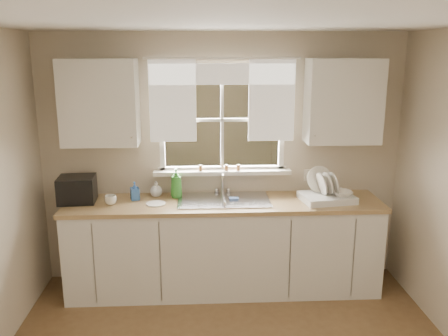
{
  "coord_description": "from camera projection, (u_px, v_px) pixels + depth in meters",
  "views": [
    {
      "loc": [
        -0.22,
        -2.65,
        2.33
      ],
      "look_at": [
        0.0,
        1.65,
        1.25
      ],
      "focal_mm": 38.0,
      "sensor_mm": 36.0,
      "label": 1
    }
  ],
  "objects": [
    {
      "name": "ceiling",
      "position": [
        240.0,
        17.0,
        2.54
      ],
      "size": [
        3.6,
        4.0,
        0.02
      ],
      "primitive_type": "cube",
      "color": "silver",
      "rests_on": "room_walls"
    },
    {
      "name": "countertop",
      "position": [
        224.0,
        203.0,
        4.56
      ],
      "size": [
        3.04,
        0.65,
        0.04
      ],
      "primitive_type": "cube",
      "color": "#A28151",
      "rests_on": "base_cabinets"
    },
    {
      "name": "base_cabinets",
      "position": [
        224.0,
        247.0,
        4.67
      ],
      "size": [
        3.0,
        0.62,
        0.87
      ],
      "primitive_type": "cube",
      "color": "silver",
      "rests_on": "ground"
    },
    {
      "name": "soap_bottle_a",
      "position": [
        176.0,
        183.0,
        4.65
      ],
      "size": [
        0.13,
        0.13,
        0.3
      ],
      "primitive_type": "imported",
      "rotation": [
        0.0,
        0.0,
        -0.15
      ],
      "color": "#30822A",
      "rests_on": "countertop"
    },
    {
      "name": "saucer",
      "position": [
        156.0,
        204.0,
        4.47
      ],
      "size": [
        0.18,
        0.18,
        0.01
      ],
      "primitive_type": "cylinder",
      "color": "white",
      "rests_on": "countertop"
    },
    {
      "name": "soap_bottle_c",
      "position": [
        156.0,
        189.0,
        4.7
      ],
      "size": [
        0.16,
        0.16,
        0.15
      ],
      "primitive_type": "imported",
      "rotation": [
        0.0,
        0.0,
        0.41
      ],
      "color": "beige",
      "rests_on": "countertop"
    },
    {
      "name": "window",
      "position": [
        222.0,
        137.0,
        4.72
      ],
      "size": [
        1.38,
        0.16,
        1.06
      ],
      "color": "white",
      "rests_on": "room_walls"
    },
    {
      "name": "soap_bottle_b",
      "position": [
        135.0,
        191.0,
        4.58
      ],
      "size": [
        0.1,
        0.1,
        0.18
      ],
      "primitive_type": "imported",
      "rotation": [
        0.0,
        0.0,
        0.31
      ],
      "color": "#3164B8",
      "rests_on": "countertop"
    },
    {
      "name": "upper_cabinet_left",
      "position": [
        100.0,
        103.0,
        4.41
      ],
      "size": [
        0.7,
        0.33,
        0.8
      ],
      "primitive_type": "cube",
      "color": "silver",
      "rests_on": "room_walls"
    },
    {
      "name": "wall_outlet",
      "position": [
        308.0,
        175.0,
        4.85
      ],
      "size": [
        0.08,
        0.01,
        0.12
      ],
      "primitive_type": "cube",
      "color": "beige",
      "rests_on": "room_walls"
    },
    {
      "name": "black_appliance",
      "position": [
        77.0,
        189.0,
        4.52
      ],
      "size": [
        0.36,
        0.31,
        0.25
      ],
      "primitive_type": "cube",
      "rotation": [
        0.0,
        0.0,
        0.07
      ],
      "color": "black",
      "rests_on": "countertop"
    },
    {
      "name": "dish_rack",
      "position": [
        326.0,
        194.0,
        4.56
      ],
      "size": [
        0.54,
        0.44,
        0.31
      ],
      "color": "silver",
      "rests_on": "countertop"
    },
    {
      "name": "curtains",
      "position": [
        222.0,
        92.0,
        4.56
      ],
      "size": [
        1.5,
        0.03,
        0.81
      ],
      "color": "white",
      "rests_on": "room_walls"
    },
    {
      "name": "cup",
      "position": [
        111.0,
        200.0,
        4.45
      ],
      "size": [
        0.12,
        0.12,
        0.09
      ],
      "primitive_type": "imported",
      "rotation": [
        0.0,
        0.0,
        -0.09
      ],
      "color": "silver",
      "rests_on": "countertop"
    },
    {
      "name": "sill_jars",
      "position": [
        222.0,
        168.0,
        4.74
      ],
      "size": [
        0.42,
        0.04,
        0.06
      ],
      "color": "brown",
      "rests_on": "window"
    },
    {
      "name": "upper_cabinet_right",
      "position": [
        343.0,
        101.0,
        4.52
      ],
      "size": [
        0.7,
        0.33,
        0.8
      ],
      "primitive_type": "cube",
      "color": "silver",
      "rests_on": "room_walls"
    },
    {
      "name": "room_walls",
      "position": [
        239.0,
        241.0,
        2.78
      ],
      "size": [
        3.62,
        4.02,
        2.5
      ],
      "color": "beige",
      "rests_on": "ground"
    },
    {
      "name": "sink",
      "position": [
        224.0,
        208.0,
        4.6
      ],
      "size": [
        0.88,
        0.52,
        0.4
      ],
      "color": "#B7B7BC",
      "rests_on": "countertop"
    },
    {
      "name": "bowl",
      "position": [
        342.0,
        193.0,
        4.51
      ],
      "size": [
        0.21,
        0.21,
        0.05
      ],
      "primitive_type": "imported",
      "rotation": [
        0.0,
        0.0,
        0.14
      ],
      "color": "white",
      "rests_on": "dish_rack"
    }
  ]
}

